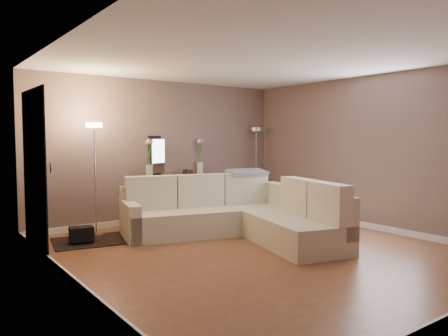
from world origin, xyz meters
TOP-DOWN VIEW (x-y plane):
  - floor at (0.00, 0.00)m, footprint 5.00×5.50m
  - ceiling at (0.00, 0.00)m, footprint 5.00×5.50m
  - wall_back at (0.00, 2.76)m, footprint 5.00×0.02m
  - wall_left at (-2.51, 0.00)m, footprint 0.02×5.50m
  - wall_right at (2.51, 0.00)m, footprint 0.02×5.50m
  - baseboard_back at (0.00, 2.73)m, footprint 5.00×0.03m
  - baseboard_left at (-2.48, 0.00)m, footprint 0.03×5.50m
  - baseboard_right at (2.48, 0.00)m, footprint 0.03×5.50m
  - doorway at (-2.48, 1.70)m, footprint 0.02×1.20m
  - switch_plate at (-2.48, 0.85)m, footprint 0.02×0.08m
  - sectional_sofa at (0.31, 0.89)m, footprint 2.83×3.15m
  - throw_blanket at (0.94, 1.41)m, footprint 0.74×0.52m
  - console_table at (0.12, 2.61)m, footprint 1.39×0.50m
  - leaning_mirror at (0.19, 2.79)m, footprint 0.96×0.14m
  - table_decor at (0.21, 2.58)m, footprint 0.58×0.14m
  - flower_vase_left at (-0.36, 2.56)m, footprint 0.16×0.14m
  - flower_vase_right at (0.78, 2.67)m, footprint 0.16×0.14m
  - floor_lamp_lit at (-1.47, 2.23)m, footprint 0.29×0.29m
  - floor_lamp_unlit at (2.09, 2.53)m, footprint 0.31×0.31m
  - charcoal_rug at (-1.62, 1.91)m, footprint 1.30×1.06m
  - black_bag at (-1.82, 1.85)m, footprint 0.37×0.29m

SIDE VIEW (x-z plane):
  - floor at x=0.00m, z-range -0.01..0.00m
  - charcoal_rug at x=-1.62m, z-range 0.00..0.02m
  - baseboard_back at x=0.00m, z-range 0.00..0.10m
  - baseboard_left at x=-2.48m, z-range 0.00..0.10m
  - baseboard_right at x=2.48m, z-range 0.00..0.10m
  - black_bag at x=-1.82m, z-range 0.04..0.25m
  - sectional_sofa at x=0.31m, z-range -0.12..0.82m
  - console_table at x=0.12m, z-range 0.05..0.89m
  - table_decor at x=0.21m, z-range 0.79..0.93m
  - throw_blanket at x=0.94m, z-range 0.92..1.01m
  - doorway at x=-2.48m, z-range 0.00..2.20m
  - flower_vase_left at x=-0.36m, z-range 0.77..1.49m
  - flower_vase_right at x=0.78m, z-range 0.77..1.49m
  - switch_plate at x=-2.48m, z-range 1.14..1.26m
  - leaning_mirror at x=0.19m, z-range 0.83..1.59m
  - floor_lamp_unlit at x=2.09m, z-range 0.36..2.13m
  - floor_lamp_lit at x=-1.47m, z-range 0.37..2.16m
  - wall_back at x=0.00m, z-range 0.00..2.60m
  - wall_left at x=-2.51m, z-range 0.00..2.60m
  - wall_right at x=2.51m, z-range 0.00..2.60m
  - ceiling at x=0.00m, z-range 2.60..2.61m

